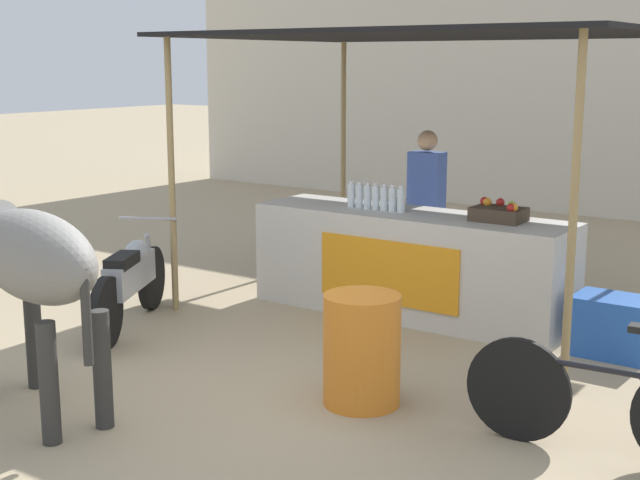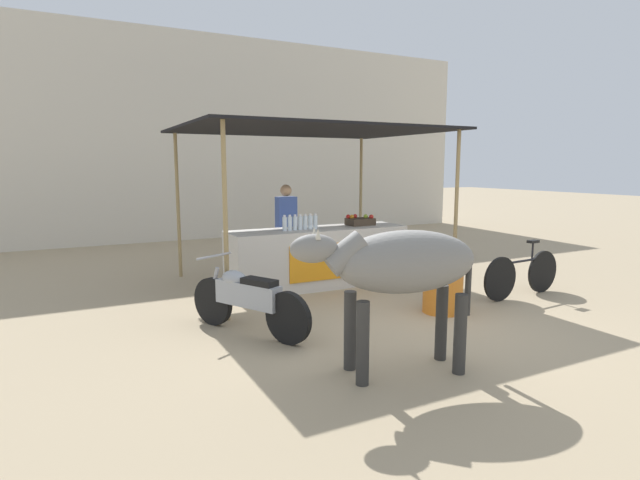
# 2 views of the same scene
# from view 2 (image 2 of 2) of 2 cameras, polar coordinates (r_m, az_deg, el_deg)

# --- Properties ---
(ground_plane) EXTENTS (60.00, 60.00, 0.00)m
(ground_plane) POSITION_cam_2_polar(r_m,az_deg,el_deg) (6.51, 8.77, -9.24)
(ground_plane) COLOR tan
(building_wall_far) EXTENTS (16.00, 0.50, 5.40)m
(building_wall_far) POSITION_cam_2_polar(r_m,az_deg,el_deg) (14.14, -12.37, 11.25)
(building_wall_far) COLOR beige
(building_wall_far) RESTS_ON ground
(stall_counter) EXTENTS (3.00, 0.82, 0.96)m
(stall_counter) POSITION_cam_2_polar(r_m,az_deg,el_deg) (8.22, -0.18, -1.97)
(stall_counter) COLOR beige
(stall_counter) RESTS_ON ground
(stall_awning) EXTENTS (4.20, 3.20, 2.57)m
(stall_awning) POSITION_cam_2_polar(r_m,az_deg,el_deg) (8.37, -1.15, 11.90)
(stall_awning) COLOR black
(stall_awning) RESTS_ON ground
(water_bottle_row) EXTENTS (0.61, 0.07, 0.25)m
(water_bottle_row) POSITION_cam_2_polar(r_m,az_deg,el_deg) (7.94, -2.28, 1.99)
(water_bottle_row) COLOR silver
(water_bottle_row) RESTS_ON stall_counter
(fruit_crate) EXTENTS (0.44, 0.32, 0.18)m
(fruit_crate) POSITION_cam_2_polar(r_m,az_deg,el_deg) (8.59, 4.62, 2.18)
(fruit_crate) COLOR #3F3326
(fruit_crate) RESTS_ON stall_counter
(vendor_behind_counter) EXTENTS (0.34, 0.22, 1.65)m
(vendor_behind_counter) POSITION_cam_2_polar(r_m,az_deg,el_deg) (8.73, -3.87, 1.08)
(vendor_behind_counter) COLOR #383842
(vendor_behind_counter) RESTS_ON ground
(cooler_box) EXTENTS (0.60, 0.44, 0.48)m
(cooler_box) POSITION_cam_2_polar(r_m,az_deg,el_deg) (9.20, 10.75, -2.51)
(cooler_box) COLOR blue
(cooler_box) RESTS_ON ground
(water_barrel) EXTENTS (0.53, 0.53, 0.77)m
(water_barrel) POSITION_cam_2_polar(r_m,az_deg,el_deg) (6.96, 13.88, -4.93)
(water_barrel) COLOR orange
(water_barrel) RESTS_ON ground
(cow) EXTENTS (1.85, 0.81, 1.44)m
(cow) POSITION_cam_2_polar(r_m,az_deg,el_deg) (4.74, 9.07, -3.04)
(cow) COLOR gray
(cow) RESTS_ON ground
(motorcycle_parked) EXTENTS (0.96, 1.63, 0.90)m
(motorcycle_parked) POSITION_cam_2_polar(r_m,az_deg,el_deg) (5.96, -8.36, -6.61)
(motorcycle_parked) COLOR black
(motorcycle_parked) RESTS_ON ground
(bicycle_leaning) EXTENTS (1.66, 0.17, 0.85)m
(bicycle_leaning) POSITION_cam_2_polar(r_m,az_deg,el_deg) (8.16, 22.11, -3.62)
(bicycle_leaning) COLOR black
(bicycle_leaning) RESTS_ON ground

